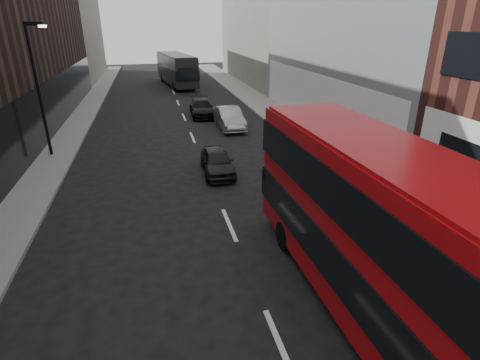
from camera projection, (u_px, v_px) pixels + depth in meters
sidewalk_right at (276, 114)px, 31.05m from camera, size 3.00×80.00×0.15m
sidewalk_left at (77, 125)px, 27.76m from camera, size 2.00×80.00×0.15m
building_left_mid at (24, 24)px, 28.80m from camera, size 5.00×24.00×14.00m
building_left_far at (73, 27)px, 48.71m from camera, size 5.00×20.00×13.00m
street_lamp at (38, 82)px, 19.84m from camera, size 1.06×0.22×7.00m
red_bus at (386, 233)px, 8.87m from camera, size 2.84×11.26×4.52m
grey_bus at (176, 69)px, 44.77m from camera, size 4.18×11.53×3.65m
car_a at (217, 161)px, 18.90m from camera, size 1.63×3.77×1.27m
car_b at (229, 118)px, 26.97m from camera, size 1.64×4.55×1.49m
car_c at (202, 108)px, 30.60m from camera, size 1.98×4.57×1.31m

